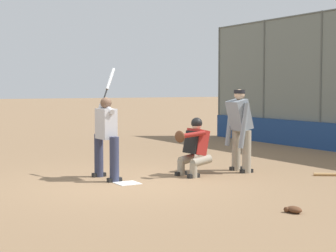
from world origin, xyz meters
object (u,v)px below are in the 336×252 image
at_px(umpire_home, 240,127).
at_px(catcher_behind_plate, 194,146).
at_px(spare_bat_near_backstop, 329,174).
at_px(batter_at_plate, 106,135).
at_px(fielding_glove_on_dirt, 293,210).

bearing_deg(umpire_home, catcher_behind_plate, 94.10).
distance_m(umpire_home, spare_bat_near_backstop, 2.09).
xyz_separation_m(catcher_behind_plate, umpire_home, (-0.00, -1.17, 0.34)).
bearing_deg(spare_bat_near_backstop, batter_at_plate, 8.80).
relative_size(batter_at_plate, fielding_glove_on_dirt, 8.26).
height_order(batter_at_plate, spare_bat_near_backstop, batter_at_plate).
bearing_deg(fielding_glove_on_dirt, catcher_behind_plate, -8.83).
xyz_separation_m(umpire_home, spare_bat_near_backstop, (-1.39, -1.25, -0.93)).
height_order(catcher_behind_plate, umpire_home, umpire_home).
distance_m(batter_at_plate, fielding_glove_on_dirt, 4.37).
relative_size(batter_at_plate, umpire_home, 1.25).
xyz_separation_m(batter_at_plate, fielding_glove_on_dirt, (-4.12, -1.17, -0.84)).
height_order(catcher_behind_plate, fielding_glove_on_dirt, catcher_behind_plate).
height_order(batter_at_plate, umpire_home, batter_at_plate).
relative_size(umpire_home, spare_bat_near_backstop, 2.42).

